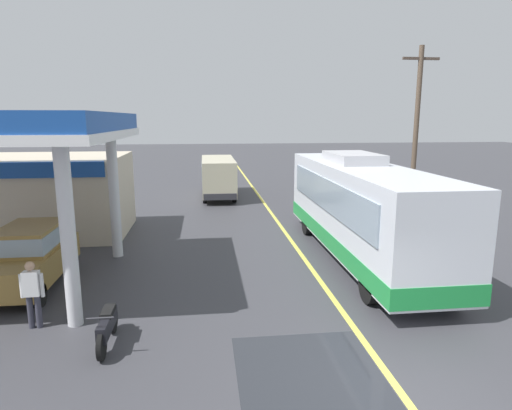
{
  "coord_description": "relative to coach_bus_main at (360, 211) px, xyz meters",
  "views": [
    {
      "loc": [
        -3.48,
        -6.53,
        4.94
      ],
      "look_at": [
        -1.5,
        10.0,
        1.6
      ],
      "focal_mm": 30.4,
      "sensor_mm": 36.0,
      "label": 1
    }
  ],
  "objects": [
    {
      "name": "gas_station_roadside",
      "position": [
        -12.39,
        2.65,
        0.91
      ],
      "size": [
        9.1,
        11.95,
        5.1
      ],
      "color": "#194799",
      "rests_on": "ground"
    },
    {
      "name": "utility_pole_roadside",
      "position": [
        4.77,
        5.73,
        2.61
      ],
      "size": [
        1.8,
        0.24,
        8.3
      ],
      "color": "brown",
      "rests_on": "ground"
    },
    {
      "name": "motorcycle_parked_forecourt",
      "position": [
        -7.69,
        -5.33,
        -1.28
      ],
      "size": [
        0.55,
        1.8,
        0.92
      ],
      "color": "black",
      "rests_on": "ground"
    },
    {
      "name": "ground",
      "position": [
        -2.0,
        12.03,
        -1.72
      ],
      "size": [
        120.0,
        120.0,
        0.0
      ],
      "primitive_type": "plane",
      "color": "#38383D"
    },
    {
      "name": "pedestrian_near_pump",
      "position": [
        -10.98,
        -1.61,
        -0.79
      ],
      "size": [
        0.55,
        0.22,
        1.66
      ],
      "color": "#33333F",
      "rests_on": "ground"
    },
    {
      "name": "coach_bus_main",
      "position": [
        0.0,
        0.0,
        0.0
      ],
      "size": [
        2.6,
        11.04,
        3.69
      ],
      "color": "silver",
      "rests_on": "ground"
    },
    {
      "name": "car_at_pump",
      "position": [
        -10.68,
        -1.5,
        -0.71
      ],
      "size": [
        1.7,
        4.2,
        1.82
      ],
      "color": "olive",
      "rests_on": "ground"
    },
    {
      "name": "pedestrian_by_shop",
      "position": [
        -9.59,
        -4.31,
        -0.79
      ],
      "size": [
        0.55,
        0.22,
        1.66
      ],
      "color": "#33333F",
      "rests_on": "ground"
    },
    {
      "name": "lane_divider_stripe",
      "position": [
        -2.0,
        7.03,
        -1.72
      ],
      "size": [
        0.16,
        50.0,
        0.01
      ],
      "primitive_type": "cube",
      "color": "#D8CC4C",
      "rests_on": "ground"
    },
    {
      "name": "minibus_opposing_lane",
      "position": [
        -4.62,
        12.93,
        -0.25
      ],
      "size": [
        2.04,
        6.13,
        2.44
      ],
      "color": "#BFB799",
      "rests_on": "ground"
    }
  ]
}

